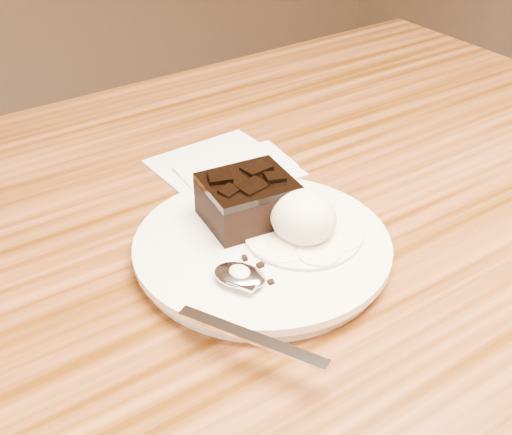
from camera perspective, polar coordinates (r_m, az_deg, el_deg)
plate at (r=0.63m, az=0.52°, el=-2.72°), size 0.24×0.24×0.02m
brownie at (r=0.64m, az=-0.70°, el=1.25°), size 0.09×0.08×0.04m
ice_cream_scoop at (r=0.62m, az=4.01°, el=0.02°), size 0.06×0.06×0.05m
melt_puddle at (r=0.63m, az=3.94°, el=-1.45°), size 0.11×0.11×0.00m
spoon at (r=0.57m, az=-1.38°, el=-5.04°), size 0.11×0.18×0.01m
napkin at (r=0.77m, az=-2.74°, el=4.27°), size 0.14×0.14×0.01m
crumb_a at (r=0.59m, az=0.37°, el=-4.03°), size 0.01×0.01×0.00m
crumb_b at (r=0.57m, az=1.26°, el=-5.45°), size 0.01×0.01×0.00m
crumb_c at (r=0.60m, az=-0.96°, el=-3.43°), size 0.01×0.01×0.00m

